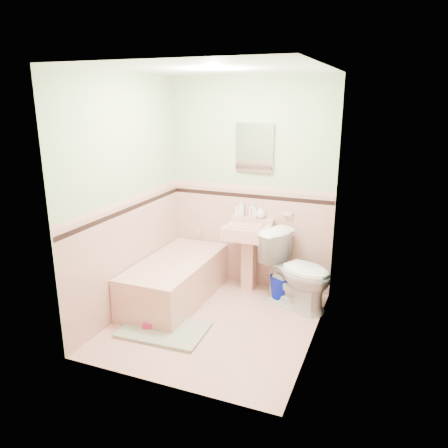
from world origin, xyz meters
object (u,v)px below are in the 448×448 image
at_px(soap_bottle_mid, 252,210).
at_px(shoe, 150,325).
at_px(bathtub, 176,281).
at_px(sink, 247,259).
at_px(soap_bottle_left, 241,208).
at_px(toilet, 297,271).
at_px(soap_bottle_right, 260,212).
at_px(medicine_cabinet, 255,147).
at_px(bucket, 281,288).

distance_m(soap_bottle_mid, shoe, 1.80).
bearing_deg(bathtub, sink, 37.93).
bearing_deg(soap_bottle_left, toilet, -24.05).
distance_m(sink, soap_bottle_right, 0.58).
relative_size(sink, shoe, 5.94).
bearing_deg(soap_bottle_left, soap_bottle_mid, 0.00).
xyz_separation_m(soap_bottle_left, shoe, (-0.45, -1.44, -0.91)).
xyz_separation_m(medicine_cabinet, soap_bottle_left, (-0.14, -0.03, -0.73)).
distance_m(bathtub, toilet, 1.39).
bearing_deg(soap_bottle_right, medicine_cabinet, 163.17).
bearing_deg(soap_bottle_mid, sink, -89.49).
height_order(soap_bottle_mid, toilet, soap_bottle_mid).
relative_size(sink, medicine_cabinet, 1.46).
xyz_separation_m(sink, bucket, (0.45, -0.07, -0.27)).
height_order(sink, bucket, sink).
bearing_deg(medicine_cabinet, sink, -90.00).
relative_size(bathtub, bucket, 5.37).
height_order(sink, soap_bottle_mid, soap_bottle_mid).
distance_m(soap_bottle_left, shoe, 1.76).
bearing_deg(bathtub, soap_bottle_left, 52.85).
bearing_deg(medicine_cabinet, bucket, -31.74).
bearing_deg(soap_bottle_right, bathtub, -137.66).
bearing_deg(sink, medicine_cabinet, 90.00).
xyz_separation_m(bathtub, medicine_cabinet, (0.68, 0.74, 1.47)).
xyz_separation_m(soap_bottle_left, bucket, (0.59, -0.25, -0.83)).
xyz_separation_m(sink, medicine_cabinet, (0.00, 0.21, 1.29)).
bearing_deg(soap_bottle_left, bathtub, -127.15).
bearing_deg(bathtub, shoe, -82.96).
distance_m(soap_bottle_mid, soap_bottle_right, 0.10).
distance_m(toilet, shoe, 1.68).
xyz_separation_m(soap_bottle_mid, bucket, (0.45, -0.25, -0.82)).
bearing_deg(toilet, soap_bottle_left, 90.53).
distance_m(soap_bottle_mid, bucket, 0.97).
bearing_deg(bucket, soap_bottle_left, 157.25).
distance_m(toilet, bucket, 0.35).
xyz_separation_m(bathtub, shoe, (0.09, -0.73, -0.16)).
xyz_separation_m(soap_bottle_mid, shoe, (-0.59, -1.44, -0.90)).
bearing_deg(soap_bottle_left, medicine_cabinet, 11.93).
distance_m(soap_bottle_mid, toilet, 0.92).
relative_size(soap_bottle_mid, soap_bottle_right, 1.16).
relative_size(soap_bottle_mid, bucket, 0.64).
xyz_separation_m(bathtub, soap_bottle_right, (0.78, 0.71, 0.72)).
bearing_deg(shoe, sink, 41.20).
bearing_deg(medicine_cabinet, soap_bottle_right, -16.83).
xyz_separation_m(bathtub, soap_bottle_left, (0.54, 0.71, 0.75)).
bearing_deg(soap_bottle_mid, soap_bottle_right, 0.00).
height_order(medicine_cabinet, bucket, medicine_cabinet).
bearing_deg(medicine_cabinet, bathtub, -132.58).
relative_size(bathtub, sink, 1.84).
distance_m(bucket, shoe, 1.58).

